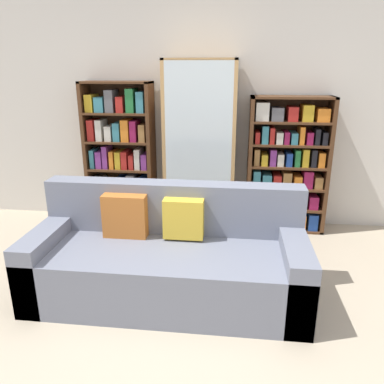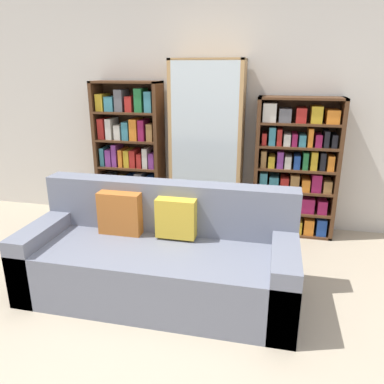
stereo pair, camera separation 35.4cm
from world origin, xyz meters
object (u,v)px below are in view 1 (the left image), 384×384
Objects in this scene: couch at (168,260)px; bookshelf_right at (287,168)px; bookshelf_left at (121,157)px; wine_bottle at (238,238)px; display_cabinet at (200,146)px.

bookshelf_right is at bearing 53.87° from couch.
wine_bottle is (1.39, -0.71, -0.63)m from bookshelf_left.
bookshelf_right is 3.77× the size of wine_bottle.
bookshelf_left is at bearing 152.86° from wine_bottle.
bookshelf_left is 0.95m from display_cabinet.
display_cabinet is at bearing -179.06° from bookshelf_right.
bookshelf_left reaches higher than couch.
bookshelf_right reaches higher than couch.
bookshelf_right reaches higher than wine_bottle.
wine_bottle is at bearing -56.77° from display_cabinet.
couch is at bearing -126.13° from wine_bottle.
display_cabinet is 1.25× the size of bookshelf_right.
display_cabinet is 1.14m from wine_bottle.
couch is 1.31× the size of bookshelf_left.
bookshelf_right is (1.09, 1.49, 0.42)m from couch.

